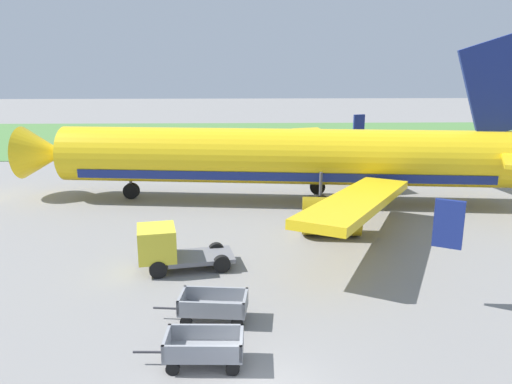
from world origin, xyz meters
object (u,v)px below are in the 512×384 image
(baggage_cart_fourth_in_row, at_px, (204,348))
(airplane, at_px, (298,158))
(service_truck_beside_carts, at_px, (168,247))
(traffic_cone_near_plane, at_px, (159,236))
(baggage_cart_far_end, at_px, (213,306))

(baggage_cart_fourth_in_row, bearing_deg, airplane, 75.51)
(service_truck_beside_carts, relative_size, traffic_cone_near_plane, 7.19)
(baggage_cart_fourth_in_row, height_order, traffic_cone_near_plane, baggage_cart_fourth_in_row)
(airplane, bearing_deg, traffic_cone_near_plane, -136.86)
(airplane, xyz_separation_m, baggage_cart_fourth_in_row, (-4.96, -19.20, -2.45))
(airplane, relative_size, traffic_cone_near_plane, 58.14)
(baggage_cart_fourth_in_row, relative_size, service_truck_beside_carts, 0.77)
(baggage_cart_far_end, xyz_separation_m, service_truck_beside_carts, (-2.36, 4.92, 0.50))
(airplane, relative_size, baggage_cart_fourth_in_row, 10.55)
(traffic_cone_near_plane, bearing_deg, airplane, 43.14)
(airplane, distance_m, baggage_cart_fourth_in_row, 19.98)
(baggage_cart_fourth_in_row, xyz_separation_m, baggage_cart_far_end, (0.14, 2.87, 0.00))
(service_truck_beside_carts, distance_m, traffic_cone_near_plane, 3.95)
(airplane, height_order, baggage_cart_far_end, airplane)
(airplane, xyz_separation_m, traffic_cone_near_plane, (-8.19, -7.68, -2.73))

